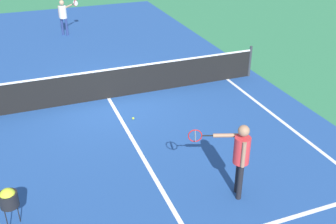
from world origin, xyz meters
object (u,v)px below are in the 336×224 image
object	(u,v)px
player_far	(63,14)
ball_hopper	(8,198)
net	(107,84)
tennis_ball_near_net	(133,118)
player_near	(240,153)

from	to	relation	value
player_far	ball_hopper	bearing A→B (deg)	-102.79
net	tennis_ball_near_net	distance (m)	1.65
tennis_ball_near_net	player_far	bearing A→B (deg)	93.76
net	player_near	xyz separation A→B (m)	(1.38, -5.41, 0.53)
player_far	player_near	bearing A→B (deg)	-82.57
player_near	ball_hopper	size ratio (longest dim) A/B	1.89
net	player_far	distance (m)	7.11
player_far	tennis_ball_near_net	size ratio (longest dim) A/B	23.37
player_near	player_far	size ratio (longest dim) A/B	1.07
player_near	player_far	distance (m)	12.61
player_far	ball_hopper	xyz separation A→B (m)	(-2.69, -11.83, -0.28)
player_near	ball_hopper	distance (m)	4.38
player_near	tennis_ball_near_net	bearing A→B (deg)	105.39
tennis_ball_near_net	net	bearing A→B (deg)	101.69
player_far	tennis_ball_near_net	xyz separation A→B (m)	(0.57, -8.65, -0.92)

